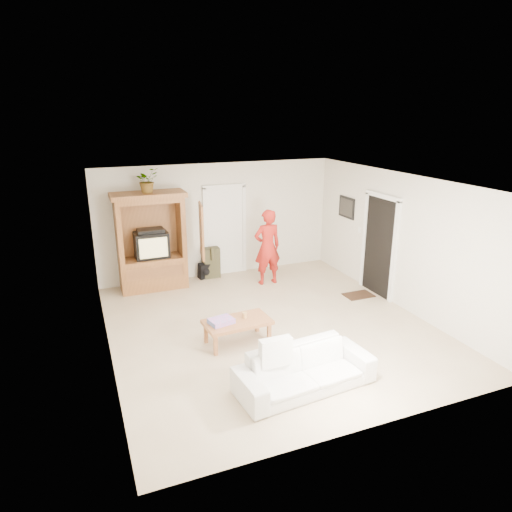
% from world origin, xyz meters
% --- Properties ---
extents(floor, '(6.00, 6.00, 0.00)m').
position_xyz_m(floor, '(0.00, 0.00, 0.00)').
color(floor, tan).
rests_on(floor, ground).
extents(ceiling, '(6.00, 6.00, 0.00)m').
position_xyz_m(ceiling, '(0.00, 0.00, 2.60)').
color(ceiling, white).
rests_on(ceiling, floor).
extents(wall_back, '(5.50, 0.00, 5.50)m').
position_xyz_m(wall_back, '(0.00, 3.00, 1.30)').
color(wall_back, silver).
rests_on(wall_back, floor).
extents(wall_front, '(5.50, 0.00, 5.50)m').
position_xyz_m(wall_front, '(0.00, -3.00, 1.30)').
color(wall_front, silver).
rests_on(wall_front, floor).
extents(wall_left, '(0.00, 6.00, 6.00)m').
position_xyz_m(wall_left, '(-2.75, 0.00, 1.30)').
color(wall_left, silver).
rests_on(wall_left, floor).
extents(wall_right, '(0.00, 6.00, 6.00)m').
position_xyz_m(wall_right, '(2.75, 0.00, 1.30)').
color(wall_right, silver).
rests_on(wall_right, floor).
extents(armoire, '(1.82, 1.14, 2.10)m').
position_xyz_m(armoire, '(-1.58, 2.66, 0.91)').
color(armoire, '#9B5E30').
rests_on(armoire, floor).
extents(door_back, '(0.85, 0.05, 2.04)m').
position_xyz_m(door_back, '(0.15, 2.97, 1.02)').
color(door_back, white).
rests_on(door_back, floor).
extents(doorway_right, '(0.05, 0.90, 2.04)m').
position_xyz_m(doorway_right, '(2.73, 0.60, 1.02)').
color(doorway_right, black).
rests_on(doorway_right, floor).
extents(framed_picture, '(0.03, 0.60, 0.48)m').
position_xyz_m(framed_picture, '(2.73, 1.90, 1.60)').
color(framed_picture, black).
rests_on(framed_picture, wall_right).
extents(doormat, '(0.60, 0.40, 0.02)m').
position_xyz_m(doormat, '(2.30, 0.60, 0.01)').
color(doormat, '#382316').
rests_on(doormat, floor).
extents(plant, '(0.59, 0.57, 0.51)m').
position_xyz_m(plant, '(-1.60, 2.63, 2.35)').
color(plant, '#4C7238').
rests_on(plant, armoire).
extents(man, '(0.62, 0.41, 1.69)m').
position_xyz_m(man, '(0.80, 1.99, 0.84)').
color(man, '#A71C16').
rests_on(man, floor).
extents(sofa, '(2.01, 0.94, 0.57)m').
position_xyz_m(sofa, '(-0.31, -1.94, 0.28)').
color(sofa, silver).
rests_on(sofa, floor).
extents(coffee_table, '(1.13, 0.67, 0.41)m').
position_xyz_m(coffee_table, '(-0.74, -0.37, 0.35)').
color(coffee_table, '#A06237').
rests_on(coffee_table, floor).
extents(towel, '(0.43, 0.36, 0.08)m').
position_xyz_m(towel, '(-1.02, -0.37, 0.45)').
color(towel, '#FE54A8').
rests_on(towel, coffee_table).
extents(candle, '(0.08, 0.08, 0.10)m').
position_xyz_m(candle, '(-0.59, -0.32, 0.46)').
color(candle, tan).
rests_on(candle, coffee_table).
extents(backpack_black, '(0.33, 0.24, 0.36)m').
position_xyz_m(backpack_black, '(-0.41, 2.79, 0.18)').
color(backpack_black, black).
rests_on(backpack_black, floor).
extents(backpack_olive, '(0.38, 0.28, 0.71)m').
position_xyz_m(backpack_olive, '(-0.25, 2.84, 0.36)').
color(backpack_olive, '#47442B').
rests_on(backpack_olive, floor).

